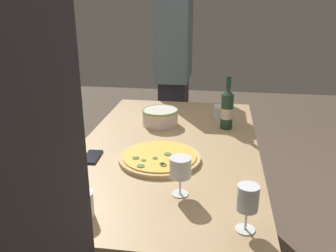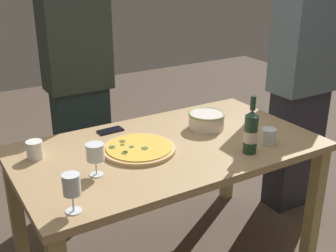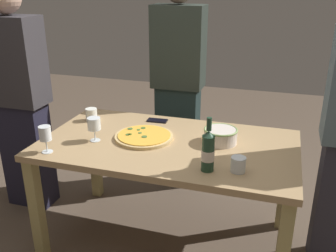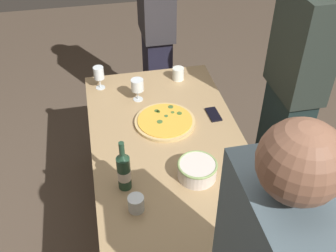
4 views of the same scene
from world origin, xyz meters
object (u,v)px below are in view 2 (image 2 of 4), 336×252
object	(u,v)px
person_guest_left	(302,87)
person_host	(78,83)
wine_bottle	(251,132)
dining_table	(168,161)
wine_glass_by_bottle	(72,187)
serving_bowl	(206,120)
pizza	(139,149)
wine_glass_near_pizza	(95,153)
cup_amber	(35,150)
cup_ceramic	(268,136)
cell_phone	(110,131)

from	to	relation	value
person_guest_left	person_host	bearing A→B (deg)	-35.73
wine_bottle	dining_table	bearing A→B (deg)	136.93
wine_glass_by_bottle	serving_bowl	bearing A→B (deg)	24.65
serving_bowl	person_guest_left	xyz separation A→B (m)	(0.79, 0.02, 0.07)
pizza	wine_glass_by_bottle	xyz separation A→B (m)	(-0.48, -0.36, 0.10)
dining_table	person_guest_left	world-z (taller)	person_guest_left
wine_glass_near_pizza	cup_amber	distance (m)	0.38
wine_glass_near_pizza	cup_ceramic	size ratio (longest dim) A/B	1.85
dining_table	wine_glass_by_bottle	bearing A→B (deg)	-151.58
pizza	wine_glass_by_bottle	world-z (taller)	wine_glass_by_bottle
pizza	wine_glass_by_bottle	size ratio (longest dim) A/B	2.31
wine_glass_near_pizza	cup_ceramic	bearing A→B (deg)	-8.88
serving_bowl	pizza	bearing A→B (deg)	-170.96
wine_glass_near_pizza	cell_phone	size ratio (longest dim) A/B	1.07
pizza	wine_glass_near_pizza	world-z (taller)	wine_glass_near_pizza
wine_glass_by_bottle	person_guest_left	distance (m)	1.81
wine_glass_near_pizza	cup_amber	world-z (taller)	wine_glass_near_pizza
wine_glass_near_pizza	person_guest_left	size ratio (longest dim) A/B	0.09
wine_glass_near_pizza	person_guest_left	bearing A→B (deg)	8.15
dining_table	serving_bowl	world-z (taller)	serving_bowl
dining_table	person_host	world-z (taller)	person_host
cup_ceramic	cell_phone	xyz separation A→B (m)	(-0.65, 0.59, -0.04)
pizza	cup_ceramic	distance (m)	0.69
wine_bottle	cup_amber	xyz separation A→B (m)	(-0.95, 0.50, -0.07)
cup_amber	cup_ceramic	xyz separation A→B (m)	(1.11, -0.46, -0.00)
wine_glass_near_pizza	cup_ceramic	distance (m)	0.94
wine_glass_near_pizza	person_host	world-z (taller)	person_host
serving_bowl	wine_glass_by_bottle	distance (m)	1.06
cell_phone	wine_glass_near_pizza	bearing A→B (deg)	146.30
wine_bottle	person_host	size ratio (longest dim) A/B	0.17
wine_bottle	cup_ceramic	xyz separation A→B (m)	(0.16, 0.04, -0.07)
pizza	wine_glass_by_bottle	bearing A→B (deg)	-142.75
cup_ceramic	person_host	world-z (taller)	person_host
wine_glass_near_pizza	cell_phone	world-z (taller)	wine_glass_near_pizza
wine_glass_by_bottle	cup_amber	size ratio (longest dim) A/B	1.81
cup_ceramic	cell_phone	bearing A→B (deg)	137.98
person_host	dining_table	bearing A→B (deg)	-0.00
cell_phone	person_host	bearing A→B (deg)	-3.86
serving_bowl	cup_amber	size ratio (longest dim) A/B	2.34
wine_glass_near_pizza	person_guest_left	xyz separation A→B (m)	(1.56, 0.22, 0.01)
pizza	wine_bottle	xyz separation A→B (m)	(0.48, -0.31, 0.10)
serving_bowl	cup_ceramic	world-z (taller)	serving_bowl
serving_bowl	wine_glass_by_bottle	bearing A→B (deg)	-155.35
dining_table	wine_glass_near_pizza	xyz separation A→B (m)	(-0.45, -0.11, 0.20)
pizza	cup_ceramic	world-z (taller)	cup_ceramic
cup_amber	cup_ceramic	distance (m)	1.21
wine_bottle	cup_amber	world-z (taller)	wine_bottle
pizza	cup_ceramic	size ratio (longest dim) A/B	4.54
dining_table	cell_phone	size ratio (longest dim) A/B	11.11
wine_glass_near_pizza	person_guest_left	world-z (taller)	person_guest_left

